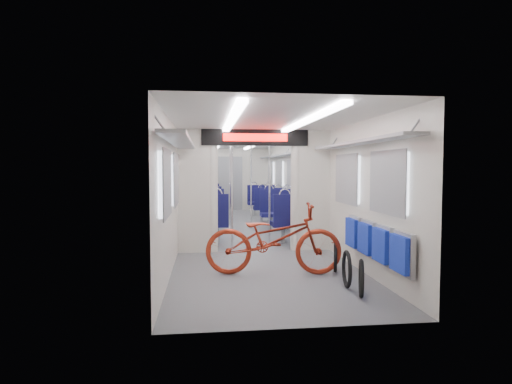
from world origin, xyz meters
TOP-DOWN VIEW (x-y plane):
  - carriage at (0.00, -0.27)m, footprint 12.00×12.02m
  - bicycle at (0.07, -3.84)m, footprint 2.09×0.94m
  - flip_bench at (1.35, -4.52)m, footprint 0.12×2.10m
  - bike_hoop_a at (0.95, -5.10)m, footprint 0.19×0.47m
  - bike_hoop_b at (0.92, -4.67)m, footprint 0.12×0.50m
  - bike_hoop_c at (1.03, -3.82)m, footprint 0.19×0.49m
  - seat_bay_near_left at (-0.93, -0.14)m, footprint 0.96×2.29m
  - seat_bay_near_right at (0.94, -0.30)m, footprint 0.95×2.26m
  - seat_bay_far_left at (-0.93, 3.57)m, footprint 0.95×2.28m
  - seat_bay_far_right at (0.93, 3.20)m, footprint 0.92×2.13m
  - stanchion_near_left at (-0.41, -1.65)m, footprint 0.04×0.04m
  - stanchion_near_right at (0.42, -1.15)m, footprint 0.04×0.04m
  - stanchion_far_left at (-0.24, 1.77)m, footprint 0.04×0.04m
  - stanchion_far_right at (0.34, 1.77)m, footprint 0.04×0.04m

SIDE VIEW (x-z plane):
  - bike_hoop_a at x=0.95m, z-range -0.03..0.45m
  - bike_hoop_c at x=1.03m, z-range -0.03..0.47m
  - bike_hoop_b at x=0.92m, z-range -0.03..0.48m
  - bicycle at x=0.07m, z-range 0.00..1.06m
  - seat_bay_far_right at x=0.93m, z-range -0.01..1.11m
  - seat_bay_near_right at x=0.94m, z-range -0.01..1.15m
  - seat_bay_far_left at x=-0.93m, z-range -0.01..1.15m
  - seat_bay_near_left at x=-0.93m, z-range -0.01..1.16m
  - flip_bench at x=1.35m, z-range 0.32..0.84m
  - stanchion_near_left at x=-0.41m, z-range 0.00..2.30m
  - stanchion_near_right at x=0.42m, z-range 0.00..2.30m
  - stanchion_far_left at x=-0.24m, z-range 0.00..2.30m
  - stanchion_far_right at x=0.34m, z-range 0.00..2.30m
  - carriage at x=0.00m, z-range 0.35..2.66m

